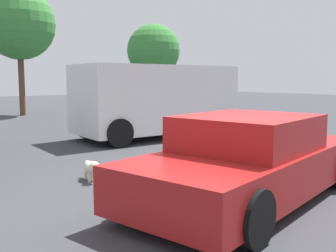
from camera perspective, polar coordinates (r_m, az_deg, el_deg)
name	(u,v)px	position (r m, az deg, el deg)	size (l,w,h in m)	color
ground_plane	(222,199)	(5.94, 7.88, -10.49)	(80.00, 80.00, 0.00)	#38383D
sedan_foreground	(249,161)	(5.84, 11.81, -4.98)	(4.70, 2.74, 1.25)	maroon
dog	(91,168)	(6.97, -11.13, -5.97)	(0.28, 0.60, 0.38)	beige
van_white	(157,99)	(11.95, -1.65, 3.98)	(4.94, 2.26, 2.18)	white
pedestrian	(108,104)	(13.92, -8.72, 3.19)	(0.30, 0.56, 1.54)	navy
tree_back_center	(154,51)	(29.80, -2.13, 10.91)	(3.96, 3.96, 5.92)	brown
tree_back_right	(19,24)	(20.81, -20.90, 13.70)	(3.45, 3.45, 6.17)	brown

